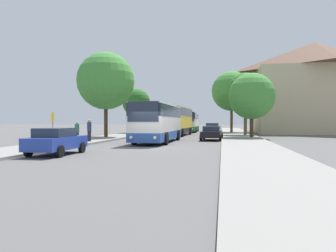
% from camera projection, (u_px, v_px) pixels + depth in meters
% --- Properties ---
extents(ground_plane, '(300.00, 300.00, 0.00)m').
position_uv_depth(ground_plane, '(149.00, 147.00, 22.81)').
color(ground_plane, '#565454').
rests_on(ground_plane, ground).
extents(sidewalk_left, '(4.00, 120.00, 0.15)m').
position_uv_depth(sidewalk_left, '(55.00, 145.00, 23.96)').
color(sidewalk_left, gray).
rests_on(sidewalk_left, ground_plane).
extents(sidewalk_right, '(4.00, 120.00, 0.15)m').
position_uv_depth(sidewalk_right, '(252.00, 148.00, 21.66)').
color(sidewalk_right, gray).
rests_on(sidewalk_right, ground_plane).
extents(building_right_background, '(17.20, 14.34, 13.84)m').
position_uv_depth(building_right_background, '(314.00, 88.00, 49.67)').
color(building_right_background, '#C6B28E').
rests_on(building_right_background, ground_plane).
extents(bus_front, '(2.90, 10.77, 3.27)m').
position_uv_depth(bus_front, '(158.00, 122.00, 28.40)').
color(bus_front, '#2D519E').
rests_on(bus_front, ground_plane).
extents(bus_middle, '(3.00, 11.46, 3.55)m').
position_uv_depth(bus_middle, '(177.00, 121.00, 41.40)').
color(bus_middle, '#2D2D2D').
rests_on(bus_middle, ground_plane).
extents(bus_rear, '(2.91, 11.34, 3.26)m').
position_uv_depth(bus_rear, '(190.00, 122.00, 55.41)').
color(bus_rear, '#238942').
rests_on(bus_rear, ground_plane).
extents(parked_car_left_curb, '(1.97, 4.15, 1.46)m').
position_uv_depth(parked_car_left_curb, '(56.00, 141.00, 17.83)').
color(parked_car_left_curb, '#233D9E').
rests_on(parked_car_left_curb, ground_plane).
extents(parked_car_right_near, '(2.14, 4.52, 1.36)m').
position_uv_depth(parked_car_right_near, '(212.00, 133.00, 31.39)').
color(parked_car_right_near, black).
rests_on(parked_car_right_near, ground_plane).
extents(parked_car_right_far, '(2.11, 4.33, 1.57)m').
position_uv_depth(parked_car_right_far, '(212.00, 129.00, 44.92)').
color(parked_car_right_far, '#B7B7BC').
rests_on(parked_car_right_far, ground_plane).
extents(bus_stop_sign, '(0.08, 0.45, 2.31)m').
position_uv_depth(bus_stop_sign, '(53.00, 125.00, 23.01)').
color(bus_stop_sign, gray).
rests_on(bus_stop_sign, sidewalk_left).
extents(pedestrian_waiting_near, '(0.36, 0.36, 1.84)m').
position_uv_depth(pedestrian_waiting_near, '(89.00, 130.00, 27.30)').
color(pedestrian_waiting_near, '#23232D').
rests_on(pedestrian_waiting_near, sidewalk_left).
extents(pedestrian_waiting_far, '(0.36, 0.36, 1.67)m').
position_uv_depth(pedestrian_waiting_far, '(77.00, 132.00, 25.96)').
color(pedestrian_waiting_far, '#23232D').
rests_on(pedestrian_waiting_far, sidewalk_left).
extents(tree_left_near, '(6.20, 6.20, 9.14)m').
position_uv_depth(tree_left_near, '(106.00, 81.00, 35.37)').
color(tree_left_near, '#47331E').
rests_on(tree_left_near, sidewalk_left).
extents(tree_left_far, '(4.05, 4.05, 6.39)m').
position_uv_depth(tree_left_far, '(136.00, 103.00, 47.51)').
color(tree_left_far, brown).
rests_on(tree_left_far, sidewalk_left).
extents(tree_right_near, '(4.30, 4.30, 7.73)m').
position_uv_depth(tree_right_near, '(245.00, 90.00, 40.76)').
color(tree_right_near, brown).
rests_on(tree_right_near, sidewalk_right).
extents(tree_right_mid, '(4.90, 4.90, 6.79)m').
position_uv_depth(tree_right_mid, '(252.00, 96.00, 34.55)').
color(tree_right_mid, '#47331E').
rests_on(tree_right_mid, sidewalk_right).
extents(tree_right_far, '(6.11, 6.11, 9.36)m').
position_uv_depth(tree_right_far, '(232.00, 91.00, 50.25)').
color(tree_right_far, brown).
rests_on(tree_right_far, sidewalk_right).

